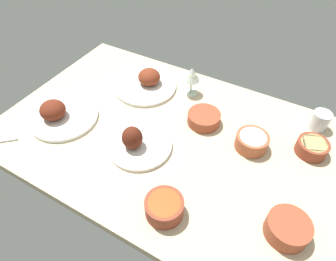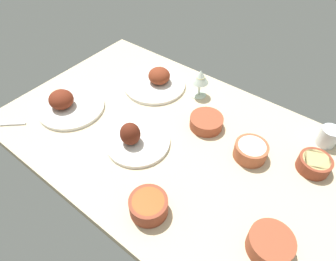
% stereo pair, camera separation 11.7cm
% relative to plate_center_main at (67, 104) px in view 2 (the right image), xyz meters
% --- Properties ---
extents(dining_table, '(1.40, 0.90, 0.04)m').
position_rel_plate_center_main_xyz_m(dining_table, '(0.45, 0.15, -0.05)').
color(dining_table, '#C6B28E').
rests_on(dining_table, ground).
extents(plate_center_main, '(0.29, 0.29, 0.09)m').
position_rel_plate_center_main_xyz_m(plate_center_main, '(0.00, 0.00, 0.00)').
color(plate_center_main, silver).
rests_on(plate_center_main, dining_table).
extents(plate_near_viewer, '(0.30, 0.30, 0.09)m').
position_rel_plate_center_main_xyz_m(plate_near_viewer, '(0.21, 0.37, -0.00)').
color(plate_near_viewer, silver).
rests_on(plate_near_viewer, dining_table).
extents(plate_far_side, '(0.26, 0.26, 0.11)m').
position_rel_plate_center_main_xyz_m(plate_far_side, '(0.38, 0.03, 0.00)').
color(plate_far_side, silver).
rests_on(plate_far_side, dining_table).
extents(bowl_soup, '(0.13, 0.13, 0.06)m').
position_rel_plate_center_main_xyz_m(bowl_soup, '(0.61, -0.16, 0.01)').
color(bowl_soup, brown).
rests_on(bowl_soup, dining_table).
extents(bowl_cream, '(0.13, 0.13, 0.06)m').
position_rel_plate_center_main_xyz_m(bowl_cream, '(0.77, 0.25, 0.01)').
color(bowl_cream, '#A35133').
rests_on(bowl_cream, dining_table).
extents(bowl_pasta, '(0.12, 0.12, 0.05)m').
position_rel_plate_center_main_xyz_m(bowl_pasta, '(0.98, 0.34, 0.00)').
color(bowl_pasta, brown).
rests_on(bowl_pasta, dining_table).
extents(bowl_onions, '(0.14, 0.14, 0.05)m').
position_rel_plate_center_main_xyz_m(bowl_onions, '(0.55, 0.28, 0.00)').
color(bowl_onions, brown).
rests_on(bowl_onions, dining_table).
extents(bowl_potatoes, '(0.13, 0.13, 0.06)m').
position_rel_plate_center_main_xyz_m(bowl_potatoes, '(0.97, -0.04, 0.01)').
color(bowl_potatoes, brown).
rests_on(bowl_potatoes, dining_table).
extents(wine_glass, '(0.08, 0.08, 0.14)m').
position_rel_plate_center_main_xyz_m(wine_glass, '(0.41, 0.44, 0.07)').
color(wine_glass, silver).
rests_on(wine_glass, dining_table).
extents(water_tumbler, '(0.07, 0.07, 0.08)m').
position_rel_plate_center_main_xyz_m(water_tumbler, '(0.98, 0.49, 0.01)').
color(water_tumbler, silver).
rests_on(water_tumbler, dining_table).
extents(fork_loose, '(0.14, 0.13, 0.01)m').
position_rel_plate_center_main_xyz_m(fork_loose, '(-0.13, -0.24, -0.02)').
color(fork_loose, silver).
rests_on(fork_loose, dining_table).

